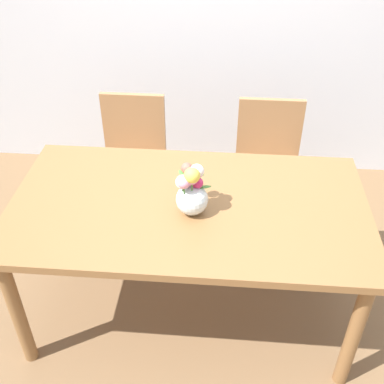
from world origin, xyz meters
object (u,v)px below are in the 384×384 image
object	(u,v)px
dining_table	(189,217)
chair_left	(133,153)
chair_right	(268,159)
flower_vase	(191,191)

from	to	relation	value
dining_table	chair_left	bearing A→B (deg)	118.55
chair_right	flower_vase	distance (m)	1.06
chair_left	flower_vase	xyz separation A→B (m)	(0.47, -0.89, 0.37)
flower_vase	dining_table	bearing A→B (deg)	107.62
chair_left	chair_right	xyz separation A→B (m)	(0.90, 0.00, 0.00)
chair_right	chair_left	bearing A→B (deg)	0.00
dining_table	flower_vase	world-z (taller)	flower_vase
dining_table	chair_left	world-z (taller)	chair_left
chair_left	chair_right	size ratio (longest dim) A/B	1.00
chair_right	flower_vase	bearing A→B (deg)	64.21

